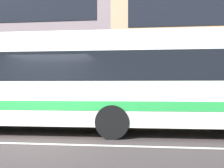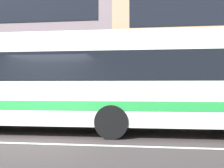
% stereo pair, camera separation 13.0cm
% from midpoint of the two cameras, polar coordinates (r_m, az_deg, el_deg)
% --- Properties ---
extents(ground_plane, '(160.00, 160.00, 0.00)m').
position_cam_midpoint_polar(ground_plane, '(7.85, -16.06, -11.82)').
color(ground_plane, '#423836').
extents(lane_centre_line, '(60.00, 0.16, 0.01)m').
position_cam_midpoint_polar(lane_centre_line, '(7.85, -16.06, -11.80)').
color(lane_centre_line, silver).
rests_on(lane_centre_line, ground_plane).
extents(hedge_row_far, '(15.18, 1.10, 0.89)m').
position_cam_midpoint_polar(hedge_row_far, '(13.61, -15.48, -5.15)').
color(hedge_row_far, '#2A6C27').
rests_on(hedge_row_far, ground_plane).
extents(transit_bus, '(10.75, 2.77, 3.24)m').
position_cam_midpoint_polar(transit_bus, '(9.34, -3.56, 0.97)').
color(transit_bus, silver).
rests_on(transit_bus, ground_plane).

